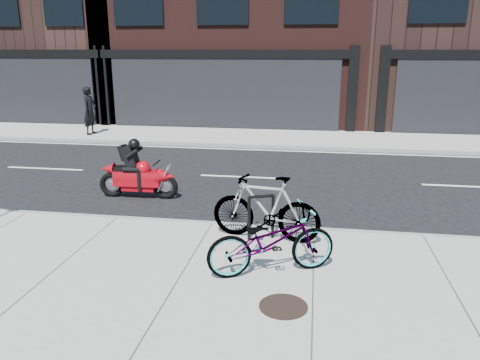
% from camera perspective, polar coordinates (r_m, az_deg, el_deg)
% --- Properties ---
extents(ground, '(120.00, 120.00, 0.00)m').
position_cam_1_polar(ground, '(11.20, -1.23, -2.32)').
color(ground, black).
rests_on(ground, ground).
extents(sidewalk_near, '(60.00, 6.00, 0.13)m').
position_cam_1_polar(sidewalk_near, '(6.72, -9.12, -14.90)').
color(sidewalk_near, gray).
rests_on(sidewalk_near, ground).
extents(sidewalk_far, '(60.00, 3.50, 0.13)m').
position_cam_1_polar(sidewalk_far, '(18.64, 3.04, 5.19)').
color(sidewalk_far, gray).
rests_on(sidewalk_far, ground).
extents(building_midwest, '(10.00, 10.00, 12.00)m').
position_cam_1_polar(building_midwest, '(28.70, -21.27, 19.79)').
color(building_midwest, black).
rests_on(building_midwest, ground).
extents(bike_rack, '(0.47, 0.22, 0.83)m').
position_cam_1_polar(bike_rack, '(8.42, 2.58, -4.07)').
color(bike_rack, black).
rests_on(bike_rack, sidewalk_near).
extents(bicycle_front, '(2.12, 1.42, 1.06)m').
position_cam_1_polar(bicycle_front, '(7.16, 3.87, -7.41)').
color(bicycle_front, gray).
rests_on(bicycle_front, sidewalk_near).
extents(bicycle_rear, '(2.06, 0.86, 1.20)m').
position_cam_1_polar(bicycle_rear, '(8.37, 3.16, -3.40)').
color(bicycle_rear, gray).
rests_on(bicycle_rear, sidewalk_near).
extents(motorcycle, '(1.95, 0.44, 1.45)m').
position_cam_1_polar(motorcycle, '(11.37, -11.95, 0.72)').
color(motorcycle, black).
rests_on(motorcycle, ground).
extents(pedestrian, '(0.52, 0.74, 1.90)m').
position_cam_1_polar(pedestrian, '(19.79, -17.85, 8.05)').
color(pedestrian, black).
rests_on(pedestrian, sidewalk_far).
extents(manhole_cover, '(0.72, 0.72, 0.02)m').
position_cam_1_polar(manhole_cover, '(6.52, 5.31, -15.08)').
color(manhole_cover, black).
rests_on(manhole_cover, sidewalk_near).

